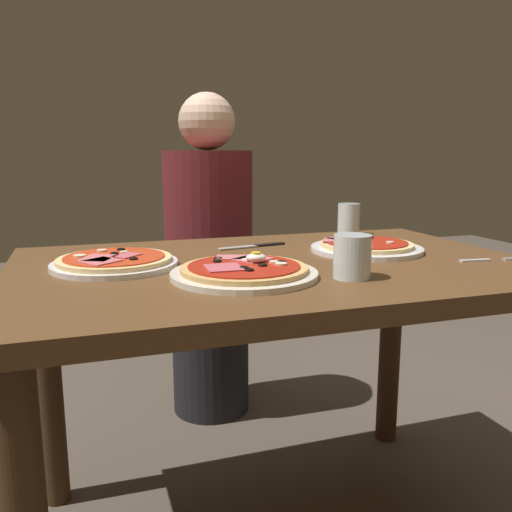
% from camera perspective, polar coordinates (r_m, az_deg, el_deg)
% --- Properties ---
extents(dining_table, '(1.19, 0.78, 0.72)m').
position_cam_1_polar(dining_table, '(1.26, 2.09, -5.82)').
color(dining_table, brown).
rests_on(dining_table, ground).
extents(pizza_foreground, '(0.30, 0.30, 0.05)m').
position_cam_1_polar(pizza_foreground, '(1.09, -1.27, -1.63)').
color(pizza_foreground, silver).
rests_on(pizza_foreground, dining_table).
extents(pizza_across_left, '(0.29, 0.29, 0.03)m').
position_cam_1_polar(pizza_across_left, '(1.40, 11.73, 0.97)').
color(pizza_across_left, white).
rests_on(pizza_across_left, dining_table).
extents(pizza_across_right, '(0.28, 0.28, 0.03)m').
position_cam_1_polar(pizza_across_right, '(1.22, -14.97, -0.60)').
color(pizza_across_right, white).
rests_on(pizza_across_right, dining_table).
extents(water_glass_near, '(0.07, 0.07, 0.10)m').
position_cam_1_polar(water_glass_near, '(1.67, 9.93, 3.72)').
color(water_glass_near, silver).
rests_on(water_glass_near, dining_table).
extents(water_glass_far, '(0.08, 0.08, 0.09)m').
position_cam_1_polar(water_glass_far, '(1.09, 10.30, -0.35)').
color(water_glass_far, silver).
rests_on(water_glass_far, dining_table).
extents(fork, '(0.16, 0.03, 0.00)m').
position_cam_1_polar(fork, '(1.36, 23.50, -0.40)').
color(fork, silver).
rests_on(fork, dining_table).
extents(knife, '(0.20, 0.05, 0.01)m').
position_cam_1_polar(knife, '(1.44, 0.10, 1.13)').
color(knife, silver).
rests_on(knife, dining_table).
extents(diner_person, '(0.32, 0.32, 1.18)m').
position_cam_1_polar(diner_person, '(1.96, -5.04, -1.10)').
color(diner_person, black).
rests_on(diner_person, ground).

